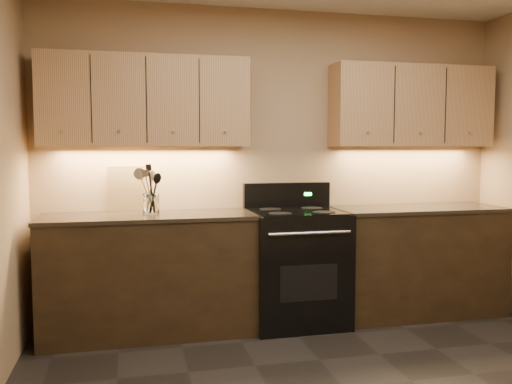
% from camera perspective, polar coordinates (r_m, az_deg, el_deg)
% --- Properties ---
extents(wall_back, '(4.00, 0.04, 2.60)m').
position_cam_1_polar(wall_back, '(4.66, 2.19, 2.97)').
color(wall_back, '#9B785B').
rests_on(wall_back, ground).
extents(counter_left, '(1.62, 0.62, 0.93)m').
position_cam_1_polar(counter_left, '(4.31, -11.16, -8.47)').
color(counter_left, black).
rests_on(counter_left, ground).
extents(counter_right, '(1.46, 0.62, 0.93)m').
position_cam_1_polar(counter_right, '(4.94, 16.53, -6.88)').
color(counter_right, black).
rests_on(counter_right, ground).
extents(stove, '(0.76, 0.68, 1.14)m').
position_cam_1_polar(stove, '(4.48, 4.23, -7.70)').
color(stove, black).
rests_on(stove, ground).
extents(upper_cab_left, '(1.60, 0.30, 0.70)m').
position_cam_1_polar(upper_cab_left, '(4.36, -11.52, 9.33)').
color(upper_cab_left, tan).
rests_on(upper_cab_left, wall_back).
extents(upper_cab_right, '(1.44, 0.30, 0.70)m').
position_cam_1_polar(upper_cab_right, '(4.98, 16.04, 8.66)').
color(upper_cab_right, tan).
rests_on(upper_cab_right, wall_back).
extents(outlet_plate, '(0.08, 0.01, 0.12)m').
position_cam_1_polar(outlet_plate, '(4.50, -13.97, 0.47)').
color(outlet_plate, '#B2B5BA').
rests_on(outlet_plate, wall_back).
extents(utensil_crock, '(0.15, 0.15, 0.16)m').
position_cam_1_polar(utensil_crock, '(4.26, -10.98, -1.30)').
color(utensil_crock, white).
rests_on(utensil_crock, counter_left).
extents(cutting_board, '(0.30, 0.07, 0.37)m').
position_cam_1_polar(cutting_board, '(4.47, -13.46, 0.39)').
color(cutting_board, tan).
rests_on(cutting_board, counter_left).
extents(wooden_spoon, '(0.11, 0.08, 0.32)m').
position_cam_1_polar(wooden_spoon, '(4.25, -11.34, 0.06)').
color(wooden_spoon, tan).
rests_on(wooden_spoon, utensil_crock).
extents(black_spoon, '(0.12, 0.15, 0.32)m').
position_cam_1_polar(black_spoon, '(4.26, -11.12, 0.05)').
color(black_spoon, black).
rests_on(black_spoon, utensil_crock).
extents(black_turner, '(0.14, 0.11, 0.39)m').
position_cam_1_polar(black_turner, '(4.24, -10.73, 0.49)').
color(black_turner, black).
rests_on(black_turner, utensil_crock).
extents(steel_spatula, '(0.16, 0.11, 0.36)m').
position_cam_1_polar(steel_spatula, '(4.26, -10.79, 0.25)').
color(steel_spatula, silver).
rests_on(steel_spatula, utensil_crock).
extents(steel_skimmer, '(0.20, 0.10, 0.35)m').
position_cam_1_polar(steel_skimmer, '(4.24, -10.72, 0.19)').
color(steel_skimmer, silver).
rests_on(steel_skimmer, utensil_crock).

